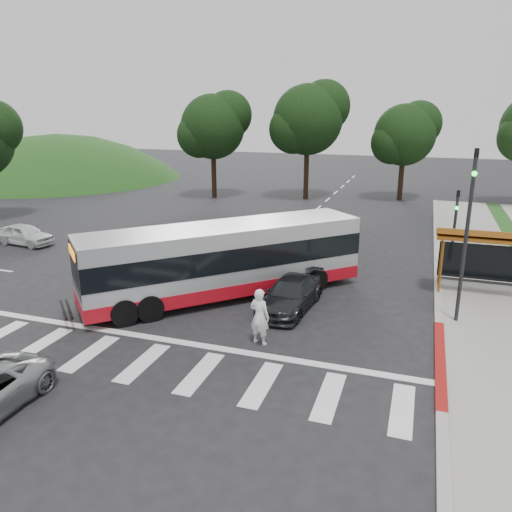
% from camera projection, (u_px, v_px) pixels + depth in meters
% --- Properties ---
extents(ground, '(140.00, 140.00, 0.00)m').
position_uv_depth(ground, '(207.00, 306.00, 20.46)').
color(ground, black).
rests_on(ground, ground).
extents(sidewalk_east, '(4.00, 40.00, 0.12)m').
position_uv_depth(sidewalk_east, '(481.00, 273.00, 24.32)').
color(sidewalk_east, gray).
rests_on(sidewalk_east, ground).
extents(curb_east, '(0.30, 40.00, 0.15)m').
position_uv_depth(curb_east, '(437.00, 269.00, 24.93)').
color(curb_east, '#9E9991').
rests_on(curb_east, ground).
extents(curb_east_red, '(0.32, 6.00, 0.15)m').
position_uv_depth(curb_east_red, '(440.00, 361.00, 15.85)').
color(curb_east_red, maroon).
rests_on(curb_east_red, ground).
extents(hillside_nw, '(44.00, 44.00, 10.00)m').
position_uv_depth(hillside_nw, '(60.00, 178.00, 57.53)').
color(hillside_nw, '#174014').
rests_on(hillside_nw, ground).
extents(crosswalk_ladder, '(18.00, 2.60, 0.01)m').
position_uv_depth(crosswalk_ladder, '(143.00, 363.00, 15.92)').
color(crosswalk_ladder, silver).
rests_on(crosswalk_ladder, ground).
extents(bus_shelter, '(4.20, 1.60, 2.86)m').
position_uv_depth(bus_shelter, '(488.00, 242.00, 21.10)').
color(bus_shelter, '#925218').
rests_on(bus_shelter, sidewalk_east).
extents(traffic_signal_ne_tall, '(0.18, 0.37, 6.50)m').
position_uv_depth(traffic_signal_ne_tall, '(468.00, 223.00, 17.75)').
color(traffic_signal_ne_tall, black).
rests_on(traffic_signal_ne_tall, ground).
extents(traffic_signal_ne_short, '(0.18, 0.37, 4.00)m').
position_uv_depth(traffic_signal_ne_short, '(455.00, 221.00, 24.50)').
color(traffic_signal_ne_short, black).
rests_on(traffic_signal_ne_short, ground).
extents(tree_north_a, '(6.60, 6.15, 10.17)m').
position_uv_depth(tree_north_a, '(309.00, 118.00, 42.72)').
color(tree_north_a, black).
rests_on(tree_north_a, ground).
extents(tree_north_b, '(5.72, 5.33, 8.43)m').
position_uv_depth(tree_north_b, '(406.00, 134.00, 42.43)').
color(tree_north_b, black).
rests_on(tree_north_b, ground).
extents(tree_north_c, '(6.16, 5.74, 9.30)m').
position_uv_depth(tree_north_c, '(214.00, 126.00, 43.55)').
color(tree_north_c, black).
rests_on(tree_north_c, ground).
extents(transit_bus, '(10.35, 10.36, 3.11)m').
position_uv_depth(transit_bus, '(225.00, 261.00, 21.18)').
color(transit_bus, '#B1B3B6').
rests_on(transit_bus, ground).
extents(pedestrian, '(0.81, 0.62, 2.01)m').
position_uv_depth(pedestrian, '(260.00, 317.00, 16.95)').
color(pedestrian, white).
rests_on(pedestrian, ground).
extents(dark_sedan, '(2.14, 4.46, 1.25)m').
position_uv_depth(dark_sedan, '(290.00, 294.00, 20.03)').
color(dark_sedan, '#212427').
rests_on(dark_sedan, ground).
extents(west_car_white, '(3.79, 1.88, 1.24)m').
position_uv_depth(west_car_white, '(25.00, 234.00, 29.48)').
color(west_car_white, silver).
rests_on(west_car_white, ground).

